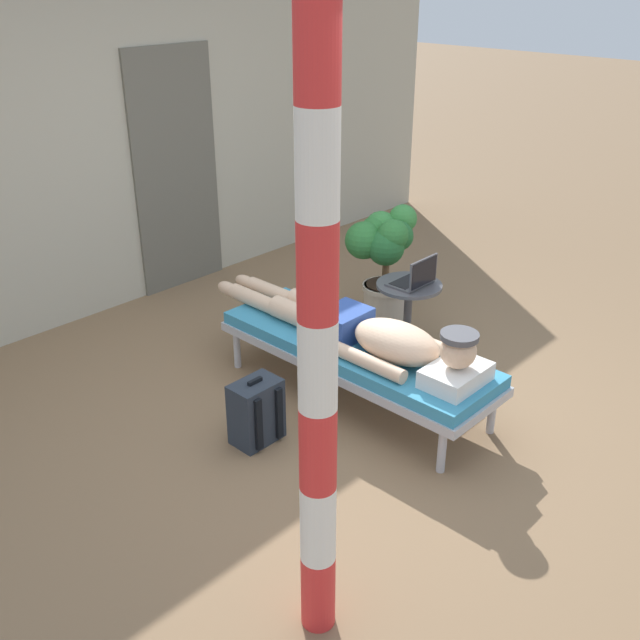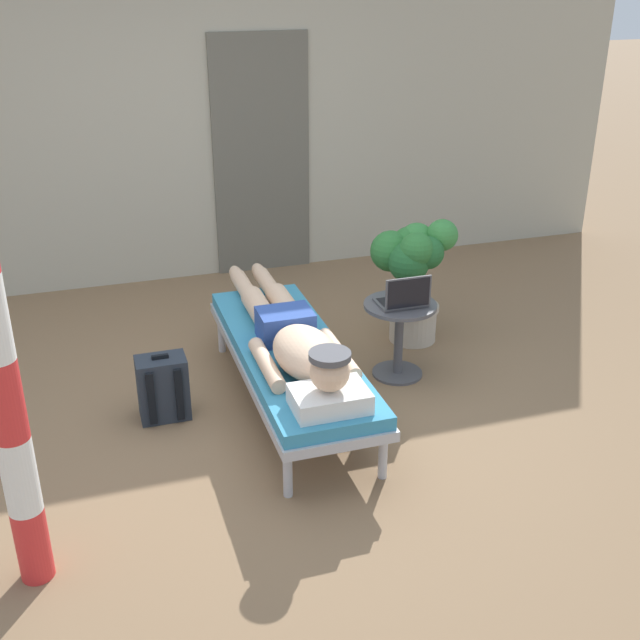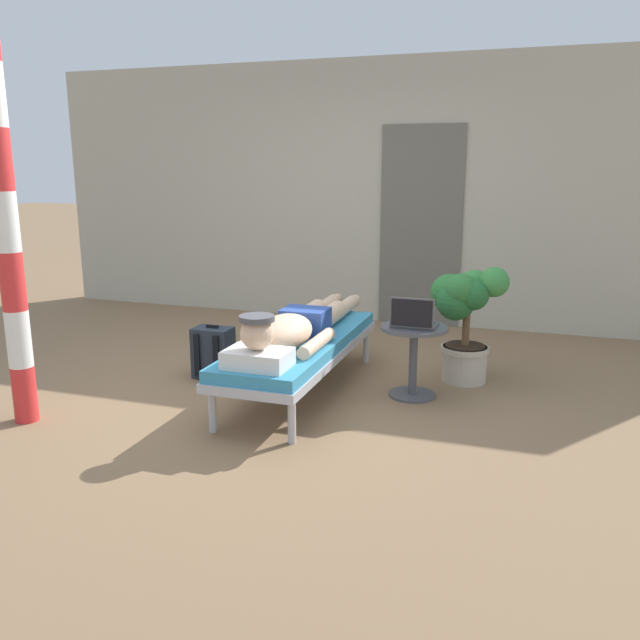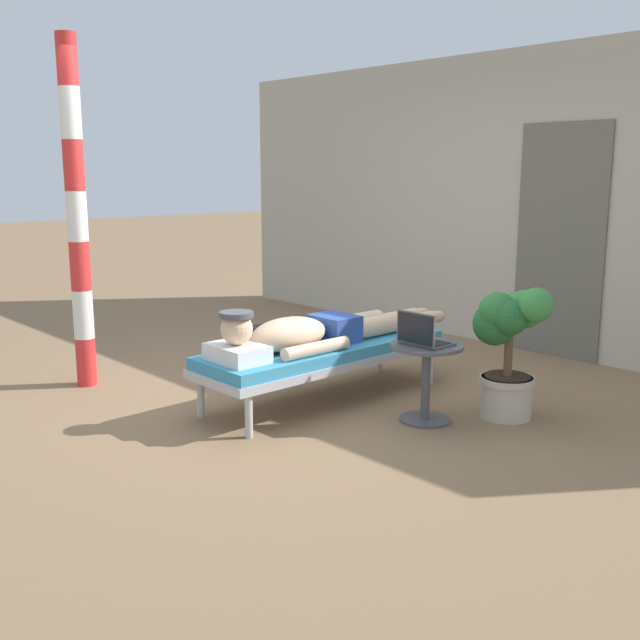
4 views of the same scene
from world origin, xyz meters
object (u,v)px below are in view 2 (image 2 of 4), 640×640
at_px(person_reclining, 294,338).
at_px(side_table, 399,327).
at_px(lounge_chair, 290,357).
at_px(laptop, 404,298).
at_px(backpack, 163,388).
at_px(potted_plant, 412,267).

distance_m(person_reclining, side_table, 0.86).
distance_m(lounge_chair, side_table, 0.82).
xyz_separation_m(side_table, laptop, (0.00, -0.05, 0.23)).
xyz_separation_m(person_reclining, backpack, (-0.78, 0.21, -0.32)).
bearing_deg(side_table, backpack, -177.80).
bearing_deg(laptop, backpack, -179.66).
distance_m(lounge_chair, potted_plant, 1.30).
xyz_separation_m(laptop, potted_plant, (0.29, 0.53, -0.01)).
bearing_deg(laptop, potted_plant, 61.03).
bearing_deg(person_reclining, lounge_chair, 90.00).
height_order(person_reclining, backpack, person_reclining).
distance_m(laptop, backpack, 1.62).
distance_m(lounge_chair, person_reclining, 0.20).
distance_m(person_reclining, potted_plant, 1.33).
bearing_deg(backpack, person_reclining, -15.26).
distance_m(lounge_chair, laptop, 0.84).
xyz_separation_m(lounge_chair, laptop, (0.80, 0.13, 0.24)).
distance_m(backpack, potted_plant, 1.98).
xyz_separation_m(side_table, potted_plant, (0.29, 0.48, 0.21)).
xyz_separation_m(lounge_chair, potted_plant, (1.09, 0.66, 0.22)).
xyz_separation_m(side_table, backpack, (-1.57, -0.06, -0.16)).
xyz_separation_m(laptop, backpack, (-1.57, -0.01, -0.39)).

